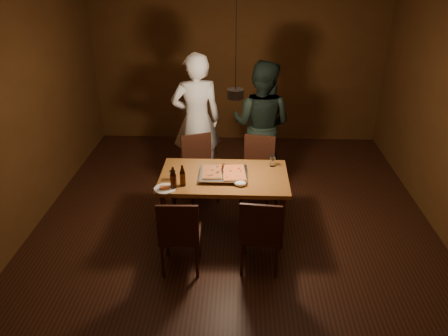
{
  "coord_description": "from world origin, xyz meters",
  "views": [
    {
      "loc": [
        0.06,
        -4.51,
        3.12
      ],
      "look_at": [
        -0.12,
        0.03,
        0.85
      ],
      "focal_mm": 35.0,
      "sensor_mm": 36.0,
      "label": 1
    }
  ],
  "objects_px": {
    "beer_bottle_a": "(173,178)",
    "chair_far_left": "(199,161)",
    "chair_far_right": "(258,163)",
    "plate_slice": "(165,189)",
    "dining_table": "(224,181)",
    "beer_bottle_b": "(182,176)",
    "diner_white": "(197,120)",
    "pendant_lamp": "(235,93)",
    "chair_near_left": "(179,230)",
    "diner_dark": "(261,125)",
    "chair_near_right": "(260,229)",
    "pizza_tray": "(223,175)"
  },
  "relations": [
    {
      "from": "beer_bottle_a",
      "to": "diner_white",
      "type": "xyz_separation_m",
      "value": [
        0.1,
        1.62,
        0.08
      ]
    },
    {
      "from": "beer_bottle_a",
      "to": "chair_far_left",
      "type": "bearing_deg",
      "value": 81.81
    },
    {
      "from": "chair_far_right",
      "to": "beer_bottle_b",
      "type": "bearing_deg",
      "value": 60.59
    },
    {
      "from": "dining_table",
      "to": "plate_slice",
      "type": "distance_m",
      "value": 0.74
    },
    {
      "from": "plate_slice",
      "to": "diner_white",
      "type": "relative_size",
      "value": 0.13
    },
    {
      "from": "pendant_lamp",
      "to": "chair_near_right",
      "type": "bearing_deg",
      "value": -69.06
    },
    {
      "from": "pizza_tray",
      "to": "plate_slice",
      "type": "relative_size",
      "value": 2.25
    },
    {
      "from": "dining_table",
      "to": "pizza_tray",
      "type": "height_order",
      "value": "pizza_tray"
    },
    {
      "from": "chair_near_right",
      "to": "diner_white",
      "type": "xyz_separation_m",
      "value": [
        -0.85,
        2.05,
        0.42
      ]
    },
    {
      "from": "pizza_tray",
      "to": "beer_bottle_b",
      "type": "xyz_separation_m",
      "value": [
        -0.45,
        -0.24,
        0.1
      ]
    },
    {
      "from": "dining_table",
      "to": "diner_white",
      "type": "bearing_deg",
      "value": 109.08
    },
    {
      "from": "chair_far_right",
      "to": "chair_near_right",
      "type": "bearing_deg",
      "value": 99.66
    },
    {
      "from": "diner_dark",
      "to": "pendant_lamp",
      "type": "distance_m",
      "value": 1.59
    },
    {
      "from": "chair_far_right",
      "to": "chair_near_left",
      "type": "xyz_separation_m",
      "value": [
        -0.86,
        -1.62,
        0.0
      ]
    },
    {
      "from": "chair_far_left",
      "to": "chair_far_right",
      "type": "relative_size",
      "value": 1.12
    },
    {
      "from": "dining_table",
      "to": "chair_far_right",
      "type": "xyz_separation_m",
      "value": [
        0.43,
        0.8,
        -0.14
      ]
    },
    {
      "from": "dining_table",
      "to": "chair_far_right",
      "type": "height_order",
      "value": "chair_far_right"
    },
    {
      "from": "chair_far_right",
      "to": "diner_white",
      "type": "distance_m",
      "value": 1.08
    },
    {
      "from": "plate_slice",
      "to": "chair_near_left",
      "type": "bearing_deg",
      "value": -65.33
    },
    {
      "from": "chair_near_right",
      "to": "chair_far_right",
      "type": "bearing_deg",
      "value": 94.66
    },
    {
      "from": "dining_table",
      "to": "beer_bottle_b",
      "type": "bearing_deg",
      "value": -150.28
    },
    {
      "from": "chair_near_right",
      "to": "pizza_tray",
      "type": "xyz_separation_m",
      "value": [
        -0.42,
        0.76,
        0.24
      ]
    },
    {
      "from": "pizza_tray",
      "to": "diner_dark",
      "type": "xyz_separation_m",
      "value": [
        0.48,
        1.29,
        0.14
      ]
    },
    {
      "from": "chair_far_right",
      "to": "pendant_lamp",
      "type": "relative_size",
      "value": 0.44
    },
    {
      "from": "chair_near_left",
      "to": "diner_dark",
      "type": "xyz_separation_m",
      "value": [
        0.9,
        2.09,
        0.37
      ]
    },
    {
      "from": "diner_white",
      "to": "diner_dark",
      "type": "xyz_separation_m",
      "value": [
        0.92,
        -0.0,
        -0.05
      ]
    },
    {
      "from": "chair_far_right",
      "to": "plate_slice",
      "type": "height_order",
      "value": "chair_far_right"
    },
    {
      "from": "chair_far_left",
      "to": "pendant_lamp",
      "type": "relative_size",
      "value": 0.5
    },
    {
      "from": "chair_near_left",
      "to": "pizza_tray",
      "type": "height_order",
      "value": "chair_near_left"
    },
    {
      "from": "chair_near_left",
      "to": "beer_bottle_b",
      "type": "relative_size",
      "value": 1.96
    },
    {
      "from": "pizza_tray",
      "to": "beer_bottle_a",
      "type": "relative_size",
      "value": 2.08
    },
    {
      "from": "chair_near_left",
      "to": "diner_white",
      "type": "bearing_deg",
      "value": 88.65
    },
    {
      "from": "dining_table",
      "to": "diner_dark",
      "type": "distance_m",
      "value": 1.38
    },
    {
      "from": "chair_far_left",
      "to": "pendant_lamp",
      "type": "bearing_deg",
      "value": 99.03
    },
    {
      "from": "chair_near_right",
      "to": "beer_bottle_b",
      "type": "bearing_deg",
      "value": 154.4
    },
    {
      "from": "plate_slice",
      "to": "diner_white",
      "type": "distance_m",
      "value": 1.66
    },
    {
      "from": "diner_dark",
      "to": "beer_bottle_a",
      "type": "bearing_deg",
      "value": 79.48
    },
    {
      "from": "beer_bottle_b",
      "to": "diner_white",
      "type": "distance_m",
      "value": 1.54
    },
    {
      "from": "beer_bottle_a",
      "to": "diner_dark",
      "type": "xyz_separation_m",
      "value": [
        1.02,
        1.62,
        0.03
      ]
    },
    {
      "from": "chair_far_left",
      "to": "chair_near_left",
      "type": "bearing_deg",
      "value": 66.56
    },
    {
      "from": "chair_far_right",
      "to": "pendant_lamp",
      "type": "xyz_separation_m",
      "value": [
        -0.31,
        -0.83,
        1.22
      ]
    },
    {
      "from": "dining_table",
      "to": "diner_white",
      "type": "xyz_separation_m",
      "value": [
        -0.44,
        1.28,
        0.28
      ]
    },
    {
      "from": "chair_far_left",
      "to": "beer_bottle_b",
      "type": "bearing_deg",
      "value": 64.32
    },
    {
      "from": "chair_far_right",
      "to": "plate_slice",
      "type": "xyz_separation_m",
      "value": [
        -1.07,
        -1.16,
        0.22
      ]
    },
    {
      "from": "chair_far_right",
      "to": "pizza_tray",
      "type": "relative_size",
      "value": 0.89
    },
    {
      "from": "chair_far_right",
      "to": "plate_slice",
      "type": "relative_size",
      "value": 2.0
    },
    {
      "from": "chair_near_left",
      "to": "chair_far_right",
      "type": "bearing_deg",
      "value": 60.36
    },
    {
      "from": "chair_far_left",
      "to": "plate_slice",
      "type": "relative_size",
      "value": 2.23
    },
    {
      "from": "beer_bottle_b",
      "to": "pendant_lamp",
      "type": "bearing_deg",
      "value": 22.0
    },
    {
      "from": "dining_table",
      "to": "chair_far_left",
      "type": "relative_size",
      "value": 2.75
    }
  ]
}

